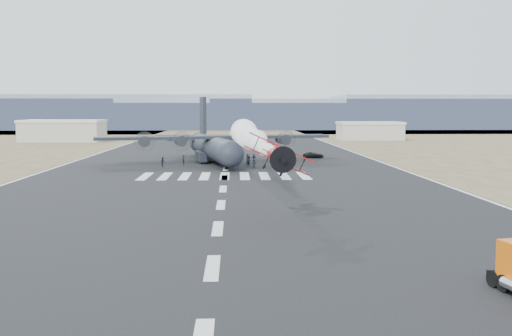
{
  "coord_description": "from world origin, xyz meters",
  "views": [
    {
      "loc": [
        1.4,
        -35.66,
        10.1
      ],
      "look_at": [
        3.69,
        23.07,
        4.0
      ],
      "focal_mm": 40.0,
      "sensor_mm": 36.0,
      "label": 1
    }
  ],
  "objects": [
    {
      "name": "ridge_seg_d",
      "position": [
        0.0,
        260.0,
        6.5
      ],
      "size": [
        150.0,
        50.0,
        13.0
      ],
      "primitive_type": "cube",
      "color": "#818DA4",
      "rests_on": "ground"
    },
    {
      "name": "crew_g",
      "position": [
        3.96,
        67.54,
        0.84
      ],
      "size": [
        0.53,
        0.63,
        1.68
      ],
      "primitive_type": "imported",
      "rotation": [
        0.0,
        0.0,
        4.68
      ],
      "color": "black",
      "rests_on": "ground"
    },
    {
      "name": "crew_h",
      "position": [
        -11.11,
        64.6,
        0.84
      ],
      "size": [
        0.75,
        0.94,
        1.69
      ],
      "primitive_type": "imported",
      "rotation": [
        0.0,
        0.0,
        1.91
      ],
      "color": "black",
      "rests_on": "ground"
    },
    {
      "name": "crew_e",
      "position": [
        3.95,
        69.01,
        0.93
      ],
      "size": [
        0.87,
        1.05,
        1.86
      ],
      "primitive_type": "imported",
      "rotation": [
        0.0,
        0.0,
        4.32
      ],
      "color": "black",
      "rests_on": "ground"
    },
    {
      "name": "smoke_trail",
      "position": [
        3.49,
        46.59,
        6.28
      ],
      "size": [
        4.44,
        39.71,
        4.05
      ],
      "rotation": [
        0.0,
        0.0,
        0.05
      ],
      "color": "white"
    },
    {
      "name": "hangar_left",
      "position": [
        -52.0,
        145.0,
        3.41
      ],
      "size": [
        24.5,
        14.5,
        6.7
      ],
      "color": "#ABA598",
      "rests_on": "ground"
    },
    {
      "name": "crew_a",
      "position": [
        -7.76,
        67.29,
        0.88
      ],
      "size": [
        0.53,
        0.64,
        1.77
      ],
      "primitive_type": "imported",
      "rotation": [
        0.0,
        0.0,
        4.71
      ],
      "color": "black",
      "rests_on": "ground"
    },
    {
      "name": "ridge_seg_c",
      "position": [
        -65.0,
        260.0,
        8.5
      ],
      "size": [
        150.0,
        50.0,
        17.0
      ],
      "primitive_type": "cube",
      "color": "#818DA4",
      "rests_on": "ground"
    },
    {
      "name": "crew_d",
      "position": [
        5.07,
        69.02,
        0.91
      ],
      "size": [
        1.19,
        1.07,
        1.82
      ],
      "primitive_type": "imported",
      "rotation": [
        0.0,
        0.0,
        0.62
      ],
      "color": "black",
      "rests_on": "ground"
    },
    {
      "name": "aerobatic_biplane",
      "position": [
        5.25,
        14.48,
        5.98
      ],
      "size": [
        5.93,
        5.78,
        4.01
      ],
      "rotation": [
        0.0,
        0.43,
        0.05
      ],
      "color": "red"
    },
    {
      "name": "crew_c",
      "position": [
        4.84,
        62.25,
        0.79
      ],
      "size": [
        1.12,
        0.89,
        1.57
      ],
      "primitive_type": "imported",
      "rotation": [
        0.0,
        0.0,
        3.62
      ],
      "color": "black",
      "rests_on": "ground"
    },
    {
      "name": "crew_b",
      "position": [
        4.12,
        64.44,
        0.91
      ],
      "size": [
        1.01,
        1.01,
        1.82
      ],
      "primitive_type": "imported",
      "rotation": [
        0.0,
        0.0,
        0.79
      ],
      "color": "black",
      "rests_on": "ground"
    },
    {
      "name": "hangar_right",
      "position": [
        46.0,
        150.0,
        3.01
      ],
      "size": [
        20.5,
        12.5,
        5.9
      ],
      "color": "#ABA598",
      "rests_on": "ground"
    },
    {
      "name": "support_vehicle",
      "position": [
        17.91,
        81.69,
        0.61
      ],
      "size": [
        4.79,
        3.29,
        1.22
      ],
      "primitive_type": "imported",
      "rotation": [
        0.0,
        0.0,
        1.25
      ],
      "color": "black",
      "rests_on": "ground"
    },
    {
      "name": "ridge_seg_f",
      "position": [
        130.0,
        260.0,
        8.5
      ],
      "size": [
        150.0,
        50.0,
        17.0
      ],
      "primitive_type": "cube",
      "color": "#818DA4",
      "rests_on": "ground"
    },
    {
      "name": "scrub_far",
      "position": [
        0.0,
        230.0,
        0.0
      ],
      "size": [
        500.0,
        80.0,
        0.0
      ],
      "primitive_type": "cube",
      "color": "brown",
      "rests_on": "ground"
    },
    {
      "name": "ridge_seg_e",
      "position": [
        65.0,
        260.0,
        7.5
      ],
      "size": [
        150.0,
        50.0,
        15.0
      ],
      "primitive_type": "cube",
      "color": "#818DA4",
      "rests_on": "ground"
    },
    {
      "name": "transport_aircraft",
      "position": [
        -2.53,
        72.35,
        3.25
      ],
      "size": [
        43.44,
        35.55,
        12.6
      ],
      "rotation": [
        0.0,
        0.0,
        0.21
      ],
      "color": "black",
      "rests_on": "ground"
    },
    {
      "name": "crew_f",
      "position": [
        9.31,
        65.17,
        0.82
      ],
      "size": [
        1.6,
        0.81,
        1.65
      ],
      "primitive_type": "imported",
      "rotation": [
        0.0,
        0.0,
        0.21
      ],
      "color": "black",
      "rests_on": "ground"
    },
    {
      "name": "runway_markings",
      "position": [
        0.0,
        60.0,
        0.01
      ],
      "size": [
        60.0,
        260.0,
        0.01
      ],
      "primitive_type": null,
      "color": "silver",
      "rests_on": "ground"
    },
    {
      "name": "ground",
      "position": [
        0.0,
        0.0,
        0.0
      ],
      "size": [
        500.0,
        500.0,
        0.0
      ],
      "primitive_type": "plane",
      "color": "black",
      "rests_on": "ground"
    }
  ]
}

